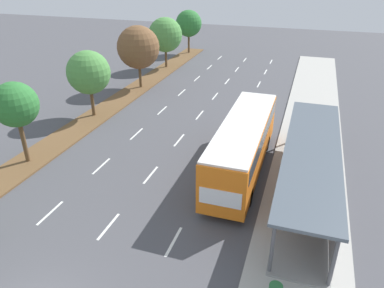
# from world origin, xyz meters

# --- Properties ---
(median_strip) EXTENTS (2.60, 52.00, 0.12)m
(median_strip) POSITION_xyz_m (-8.30, 20.00, 0.06)
(median_strip) COLOR brown
(median_strip) RESTS_ON ground
(sidewalk_right) EXTENTS (4.50, 52.00, 0.15)m
(sidewalk_right) POSITION_xyz_m (9.25, 20.00, 0.07)
(sidewalk_right) COLOR #ADAAA3
(sidewalk_right) RESTS_ON ground
(lane_divider_left) EXTENTS (0.14, 48.65, 0.01)m
(lane_divider_left) POSITION_xyz_m (-3.50, 18.83, 0.00)
(lane_divider_left) COLOR white
(lane_divider_left) RESTS_ON ground
(lane_divider_center) EXTENTS (0.14, 48.65, 0.01)m
(lane_divider_center) POSITION_xyz_m (0.00, 18.83, 0.00)
(lane_divider_center) COLOR white
(lane_divider_center) RESTS_ON ground
(lane_divider_right) EXTENTS (0.14, 48.65, 0.01)m
(lane_divider_right) POSITION_xyz_m (3.50, 18.83, 0.00)
(lane_divider_right) COLOR white
(lane_divider_right) RESTS_ON ground
(bus_shelter) EXTENTS (2.90, 14.08, 2.86)m
(bus_shelter) POSITION_xyz_m (9.53, 11.85, 1.86)
(bus_shelter) COLOR gray
(bus_shelter) RESTS_ON sidewalk_right
(bus) EXTENTS (2.54, 11.29, 3.37)m
(bus) POSITION_xyz_m (5.25, 13.36, 2.07)
(bus) COLOR orange
(bus) RESTS_ON ground
(median_tree_second) EXTENTS (2.82, 2.82, 5.35)m
(median_tree_second) POSITION_xyz_m (-8.35, 10.00, 4.03)
(median_tree_second) COLOR brown
(median_tree_second) RESTS_ON median_strip
(median_tree_third) EXTENTS (3.53, 3.53, 5.48)m
(median_tree_third) POSITION_xyz_m (-8.53, 18.32, 3.82)
(median_tree_third) COLOR brown
(median_tree_third) RESTS_ON median_strip
(median_tree_fourth) EXTENTS (4.25, 4.25, 6.21)m
(median_tree_fourth) POSITION_xyz_m (-8.07, 26.65, 4.20)
(median_tree_fourth) COLOR brown
(median_tree_fourth) RESTS_ON median_strip
(median_tree_fifth) EXTENTS (4.07, 4.07, 5.91)m
(median_tree_fifth) POSITION_xyz_m (-8.55, 34.97, 3.99)
(median_tree_fifth) COLOR brown
(median_tree_fifth) RESTS_ON median_strip
(median_tree_farthest) EXTENTS (3.61, 3.61, 5.82)m
(median_tree_farthest) POSITION_xyz_m (-8.40, 43.29, 4.13)
(median_tree_farthest) COLOR brown
(median_tree_farthest) RESTS_ON median_strip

